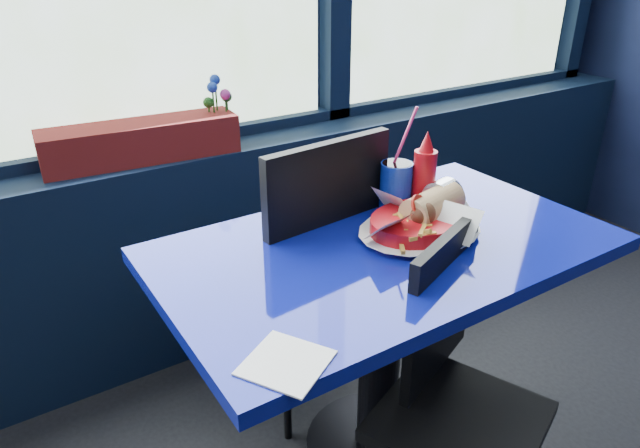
{
  "coord_description": "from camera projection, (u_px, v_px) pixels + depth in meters",
  "views": [
    {
      "loc": [
        -0.57,
        0.97,
        1.45
      ],
      "look_at": [
        0.08,
        1.98,
        0.87
      ],
      "focal_mm": 32.0,
      "sensor_mm": 36.0,
      "label": 1
    }
  ],
  "objects": [
    {
      "name": "food_basket",
      "position": [
        422.0,
        220.0,
        1.53
      ],
      "size": [
        0.35,
        0.35,
        0.12
      ],
      "rotation": [
        0.0,
        0.0,
        -0.21
      ],
      "color": "#BB0C14",
      "rests_on": "near_table"
    },
    {
      "name": "flower_vase",
      "position": [
        221.0,
        125.0,
        2.04
      ],
      "size": [
        0.13,
        0.13,
        0.26
      ],
      "rotation": [
        0.0,
        0.0,
        0.05
      ],
      "color": "silver",
      "rests_on": "window_sill"
    },
    {
      "name": "ketchup_bottle",
      "position": [
        424.0,
        177.0,
        1.64
      ],
      "size": [
        0.07,
        0.07,
        0.25
      ],
      "color": "#BB0C14",
      "rests_on": "near_table"
    },
    {
      "name": "soda_cup",
      "position": [
        396.0,
        186.0,
        1.66
      ],
      "size": [
        0.09,
        0.09,
        0.31
      ],
      "rotation": [
        0.0,
        0.0,
        0.35
      ],
      "color": "#0E269B",
      "rests_on": "near_table"
    },
    {
      "name": "napkin",
      "position": [
        286.0,
        363.0,
        1.07
      ],
      "size": [
        0.2,
        0.2,
        0.0
      ],
      "primitive_type": "cube",
      "rotation": [
        0.0,
        0.0,
        0.53
      ],
      "color": "white",
      "rests_on": "near_table"
    },
    {
      "name": "window_sill",
      "position": [
        176.0,
        254.0,
        2.17
      ],
      "size": [
        5.0,
        0.26,
        0.8
      ],
      "primitive_type": "cube",
      "color": "black",
      "rests_on": "ground"
    },
    {
      "name": "chair_near_back",
      "position": [
        309.0,
        258.0,
        1.8
      ],
      "size": [
        0.49,
        0.49,
        0.99
      ],
      "rotation": [
        0.0,
        0.0,
        3.24
      ],
      "color": "black",
      "rests_on": "ground"
    },
    {
      "name": "chair_near_front",
      "position": [
        451.0,
        378.0,
        1.44
      ],
      "size": [
        0.49,
        0.49,
        0.83
      ],
      "rotation": [
        0.0,
        0.0,
        0.38
      ],
      "color": "black",
      "rests_on": "ground"
    },
    {
      "name": "planter_box",
      "position": [
        142.0,
        141.0,
        1.92
      ],
      "size": [
        0.66,
        0.21,
        0.13
      ],
      "primitive_type": "cube",
      "rotation": [
        0.0,
        0.0,
        -0.08
      ],
      "color": "maroon",
      "rests_on": "window_sill"
    },
    {
      "name": "near_table",
      "position": [
        383.0,
        300.0,
        1.59
      ],
      "size": [
        1.2,
        0.7,
        0.75
      ],
      "color": "black",
      "rests_on": "ground"
    }
  ]
}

